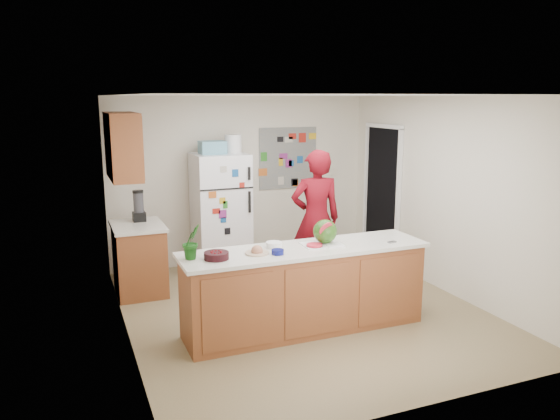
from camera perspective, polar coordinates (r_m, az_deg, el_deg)
name	(u,v)px	position (r m, az deg, el deg)	size (l,w,h in m)	color
floor	(302,311)	(6.59, 2.35, -10.49)	(4.00, 4.50, 0.02)	brown
wall_back	(242,180)	(8.31, -4.00, 3.17)	(4.00, 0.02, 2.50)	beige
wall_left	(121,222)	(5.71, -16.25, -1.18)	(0.02, 4.50, 2.50)	beige
wall_right	(447,195)	(7.28, 17.03, 1.47)	(0.02, 4.50, 2.50)	beige
ceiling	(304,94)	(6.10, 2.55, 11.99)	(4.00, 4.50, 0.02)	white
doorway	(383,195)	(8.46, 10.66, 1.57)	(0.03, 0.85, 2.04)	black
peninsula_base	(305,291)	(5.93, 2.61, -8.42)	(2.60, 0.62, 0.88)	brown
peninsula_top	(305,249)	(5.78, 2.65, -4.14)	(2.68, 0.70, 0.04)	silver
side_counter_base	(139,260)	(7.25, -14.48, -5.09)	(0.60, 0.80, 0.86)	brown
side_counter_top	(138,226)	(7.14, -14.67, -1.62)	(0.64, 0.84, 0.04)	silver
upper_cabinets	(123,146)	(6.92, -16.12, 6.45)	(0.35, 1.00, 0.80)	brown
refrigerator	(221,213)	(7.89, -6.22, -0.28)	(0.75, 0.70, 1.70)	silver
fridge_top_bin	(212,147)	(7.73, -7.09, 6.50)	(0.35, 0.28, 0.18)	#5999B2
photo_collage	(288,158)	(8.51, 0.84, 5.43)	(0.95, 0.01, 0.95)	slate
person	(316,219)	(7.17, 3.76, -0.94)	(0.67, 0.44, 1.83)	maroon
blender_appliance	(139,207)	(7.28, -14.55, 0.32)	(0.13, 0.13, 0.38)	black
cutting_board	(321,245)	(5.89, 4.28, -3.62)	(0.40, 0.30, 0.01)	silver
watermelon	(325,231)	(5.89, 4.73, -2.25)	(0.26, 0.26, 0.26)	#25580D
watermelon_slice	(314,245)	(5.80, 3.61, -3.68)	(0.17, 0.17, 0.02)	red
cherry_bowl	(216,256)	(5.40, -6.66, -4.76)	(0.25, 0.25, 0.07)	black
white_bowl	(274,245)	(5.77, -0.63, -3.66)	(0.17, 0.17, 0.06)	silver
cobalt_bowl	(278,252)	(5.53, -0.25, -4.40)	(0.13, 0.13, 0.05)	#0A0E57
plate	(257,253)	(5.56, -2.42, -4.51)	(0.25, 0.25, 0.02)	beige
paper_towel	(334,245)	(5.86, 5.70, -3.67)	(0.19, 0.17, 0.02)	white
keys	(392,242)	(6.10, 11.61, -3.29)	(0.10, 0.04, 0.01)	gray
potted_plant	(192,242)	(5.41, -9.22, -3.28)	(0.19, 0.15, 0.35)	#104011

